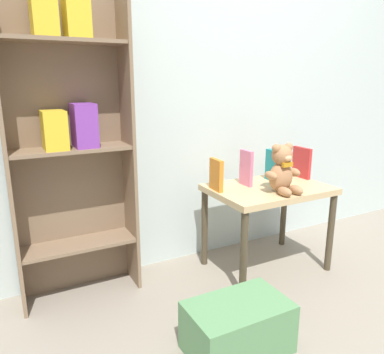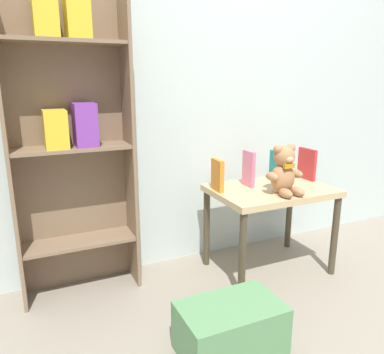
{
  "view_description": "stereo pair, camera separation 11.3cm",
  "coord_description": "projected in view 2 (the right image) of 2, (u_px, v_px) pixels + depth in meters",
  "views": [
    {
      "loc": [
        -1.26,
        -0.82,
        1.14
      ],
      "look_at": [
        -0.35,
        0.91,
        0.63
      ],
      "focal_mm": 35.0,
      "sensor_mm": 36.0,
      "label": 1
    },
    {
      "loc": [
        -1.16,
        -0.87,
        1.14
      ],
      "look_at": [
        -0.35,
        0.91,
        0.63
      ],
      "focal_mm": 35.0,
      "sensor_mm": 36.0,
      "label": 2
    }
  ],
  "objects": [
    {
      "name": "wall_back",
      "position": [
        221.0,
        62.0,
        2.31
      ],
      "size": [
        4.8,
        0.06,
        2.5
      ],
      "color": "silver",
      "rests_on": "ground_plane"
    },
    {
      "name": "bookshelf_side",
      "position": [
        70.0,
        128.0,
        1.91
      ],
      "size": [
        0.61,
        0.22,
        1.61
      ],
      "color": "#7F664C",
      "rests_on": "ground_plane"
    },
    {
      "name": "display_table",
      "position": [
        271.0,
        199.0,
        2.22
      ],
      "size": [
        0.7,
        0.48,
        0.53
      ],
      "color": "tan",
      "rests_on": "ground_plane"
    },
    {
      "name": "teddy_bear",
      "position": [
        284.0,
        172.0,
        2.07
      ],
      "size": [
        0.21,
        0.19,
        0.28
      ],
      "color": "#A8754C",
      "rests_on": "display_table"
    },
    {
      "name": "book_standing_orange",
      "position": [
        217.0,
        175.0,
        2.13
      ],
      "size": [
        0.03,
        0.12,
        0.18
      ],
      "primitive_type": "cube",
      "rotation": [
        0.0,
        0.0,
        -0.05
      ],
      "color": "orange",
      "rests_on": "display_table"
    },
    {
      "name": "book_standing_pink",
      "position": [
        249.0,
        169.0,
        2.21
      ],
      "size": [
        0.02,
        0.11,
        0.21
      ],
      "primitive_type": "cube",
      "rotation": [
        0.0,
        0.0,
        0.02
      ],
      "color": "#D17093",
      "rests_on": "display_table"
    },
    {
      "name": "book_standing_teal",
      "position": [
        277.0,
        167.0,
        2.31
      ],
      "size": [
        0.03,
        0.12,
        0.19
      ],
      "primitive_type": "cube",
      "rotation": [
        0.0,
        0.0,
        -0.01
      ],
      "color": "teal",
      "rests_on": "display_table"
    },
    {
      "name": "book_standing_red",
      "position": [
        307.0,
        164.0,
        2.37
      ],
      "size": [
        0.03,
        0.15,
        0.2
      ],
      "primitive_type": "cube",
      "rotation": [
        0.0,
        0.0,
        0.02
      ],
      "color": "red",
      "rests_on": "display_table"
    },
    {
      "name": "storage_bin",
      "position": [
        230.0,
        329.0,
        1.6
      ],
      "size": [
        0.44,
        0.27,
        0.23
      ],
      "color": "#568956",
      "rests_on": "ground_plane"
    }
  ]
}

